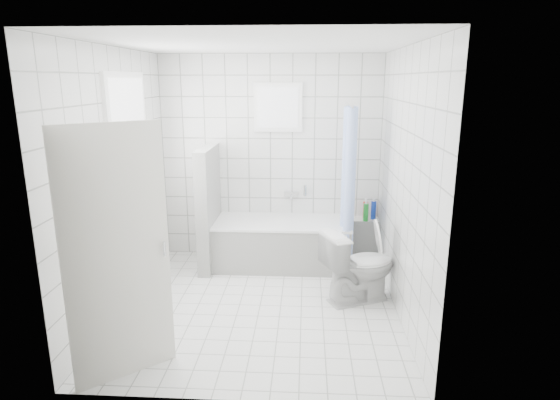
{
  "coord_description": "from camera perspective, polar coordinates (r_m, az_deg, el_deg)",
  "views": [
    {
      "loc": [
        0.46,
        -4.43,
        2.29
      ],
      "look_at": [
        0.19,
        0.35,
        1.05
      ],
      "focal_mm": 30.0,
      "sensor_mm": 36.0,
      "label": 1
    }
  ],
  "objects": [
    {
      "name": "ledge_bottles",
      "position": [
        6.07,
        10.71,
        -1.31
      ],
      "size": [
        0.17,
        0.17,
        0.23
      ],
      "color": "red",
      "rests_on": "tiled_ledge"
    },
    {
      "name": "toilet",
      "position": [
        5.02,
        9.62,
        -7.91
      ],
      "size": [
        0.88,
        0.72,
        0.79
      ],
      "primitive_type": "imported",
      "rotation": [
        0.0,
        0.0,
        1.99
      ],
      "color": "white",
      "rests_on": "ground"
    },
    {
      "name": "wall_left",
      "position": [
        4.91,
        -19.11,
        2.07
      ],
      "size": [
        0.02,
        3.0,
        2.6
      ],
      "primitive_type": "cube",
      "color": "white",
      "rests_on": "ground"
    },
    {
      "name": "curtain_rod",
      "position": [
        5.56,
        8.47,
        11.37
      ],
      "size": [
        0.02,
        0.8,
        0.02
      ],
      "primitive_type": "cylinder",
      "rotation": [
        1.57,
        0.0,
        0.0
      ],
      "color": "silver",
      "rests_on": "wall_back"
    },
    {
      "name": "sill_bottles",
      "position": [
        5.13,
        -16.95,
        -0.4
      ],
      "size": [
        0.17,
        0.77,
        0.31
      ],
      "color": "#38E6FF",
      "rests_on": "window_sill"
    },
    {
      "name": "wall_right",
      "position": [
        4.64,
        14.87,
        1.7
      ],
      "size": [
        0.02,
        3.0,
        2.6
      ],
      "primitive_type": "cube",
      "color": "white",
      "rests_on": "ground"
    },
    {
      "name": "window_left",
      "position": [
        5.12,
        -17.66,
        6.08
      ],
      "size": [
        0.01,
        0.9,
        1.4
      ],
      "primitive_type": "cube",
      "color": "white",
      "rests_on": "wall_left"
    },
    {
      "name": "wall_back",
      "position": [
        6.03,
        -1.16,
        5.06
      ],
      "size": [
        2.8,
        0.02,
        2.6
      ],
      "primitive_type": "cube",
      "color": "white",
      "rests_on": "ground"
    },
    {
      "name": "bathtub",
      "position": [
        5.91,
        0.25,
        -5.26
      ],
      "size": [
        1.68,
        0.77,
        0.58
      ],
      "color": "white",
      "rests_on": "ground"
    },
    {
      "name": "window_back",
      "position": [
        5.91,
        -0.25,
        11.21
      ],
      "size": [
        0.5,
        0.01,
        0.5
      ],
      "primitive_type": "cube",
      "color": "white",
      "rests_on": "wall_back"
    },
    {
      "name": "tub_faucet",
      "position": [
        6.07,
        1.37,
        0.78
      ],
      "size": [
        0.18,
        0.06,
        0.06
      ],
      "primitive_type": "cube",
      "color": "silver",
      "rests_on": "wall_back"
    },
    {
      "name": "wall_front",
      "position": [
        3.13,
        -5.41,
        -3.97
      ],
      "size": [
        2.8,
        0.02,
        2.6
      ],
      "primitive_type": "cube",
      "color": "white",
      "rests_on": "ground"
    },
    {
      "name": "partition_wall",
      "position": [
        5.84,
        -8.67,
        -0.94
      ],
      "size": [
        0.15,
        0.85,
        1.5
      ],
      "primitive_type": "cube",
      "color": "white",
      "rests_on": "ground"
    },
    {
      "name": "door",
      "position": [
        3.73,
        -19.19,
        -6.54
      ],
      "size": [
        0.64,
        0.54,
        2.0
      ],
      "primitive_type": "cube",
      "rotation": [
        0.0,
        0.0,
        -0.88
      ],
      "color": "silver",
      "rests_on": "ground"
    },
    {
      "name": "shower_curtain",
      "position": [
        5.55,
        8.24,
        1.98
      ],
      "size": [
        0.14,
        0.48,
        1.78
      ],
      "primitive_type": null,
      "color": "#527CF2",
      "rests_on": "curtain_rod"
    },
    {
      "name": "ground",
      "position": [
        5.01,
        -2.44,
        -12.7
      ],
      "size": [
        3.0,
        3.0,
        0.0
      ],
      "primitive_type": "plane",
      "color": "white",
      "rests_on": "ground"
    },
    {
      "name": "ceiling",
      "position": [
        4.47,
        -2.81,
        18.48
      ],
      "size": [
        3.0,
        3.0,
        0.0
      ],
      "primitive_type": "plane",
      "rotation": [
        3.14,
        0.0,
        0.0
      ],
      "color": "white",
      "rests_on": "ground"
    },
    {
      "name": "tiled_ledge",
      "position": [
        6.2,
        10.6,
        -4.7
      ],
      "size": [
        0.4,
        0.24,
        0.55
      ],
      "primitive_type": "cube",
      "color": "white",
      "rests_on": "ground"
    },
    {
      "name": "window_sill",
      "position": [
        5.25,
        -16.59,
        -1.91
      ],
      "size": [
        0.18,
        1.02,
        0.08
      ],
      "primitive_type": "cube",
      "color": "white",
      "rests_on": "wall_left"
    }
  ]
}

